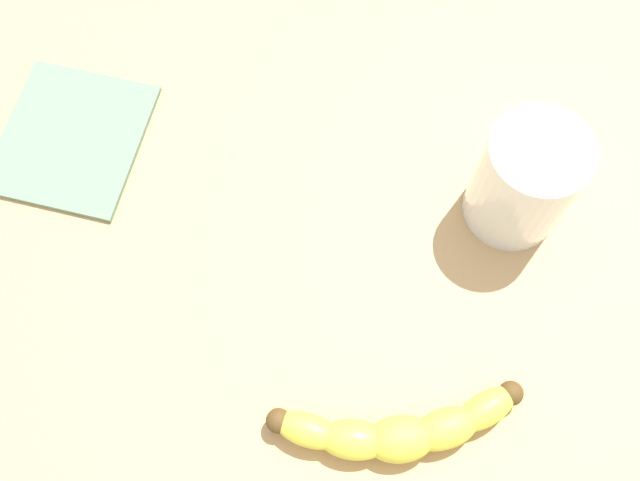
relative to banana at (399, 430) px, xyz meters
The scene contains 4 objects.
wooden_tabletop 16.66cm from the banana, ahead, with size 120.00×120.00×3.00cm, color tan.
banana is the anchor object (origin of this frame).
smoothie_glass 23.21cm from the banana, 48.13° to the right, with size 8.49×8.49×11.34cm.
folded_napkin 40.60cm from the banana, 28.30° to the left, with size 14.66×13.08×0.60cm, color slate.
Camera 1 is at (-21.28, 8.88, 64.78)cm, focal length 41.26 mm.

